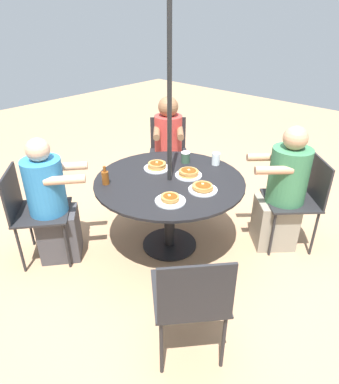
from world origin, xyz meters
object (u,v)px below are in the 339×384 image
object	(u,v)px
pancake_plate_a	(170,199)
diner_east	(168,152)
diner_south	(52,206)
patio_chair_south	(32,208)
drinking_glass_a	(216,159)
patio_table	(170,191)
coffee_cup	(186,157)
patio_chair_east	(168,149)
syrup_bottle	(105,177)
diner_north	(282,194)
pancake_plate_b	(157,166)
patio_chair_north	(300,196)
pancake_plate_d	(189,173)
patio_chair_west	(191,297)
pancake_plate_c	(203,188)

from	to	relation	value
pancake_plate_a	diner_east	bearing A→B (deg)	-46.57
diner_south	patio_chair_south	bearing A→B (deg)	-90.00
patio_chair_south	drinking_glass_a	distance (m)	1.71
patio_table	patio_chair_south	world-z (taller)	patio_chair_south
diner_east	coffee_cup	distance (m)	0.70
patio_table	patio_chair_east	bearing A→B (deg)	-46.59
patio_table	syrup_bottle	bearing A→B (deg)	51.34
diner_north	pancake_plate_b	size ratio (longest dim) A/B	4.91
patio_chair_north	pancake_plate_d	bearing A→B (deg)	86.21
patio_chair_east	patio_chair_west	world-z (taller)	same
patio_chair_east	diner_north	bearing A→B (deg)	131.11
patio_chair_north	patio_chair_west	world-z (taller)	same
diner_north	syrup_bottle	size ratio (longest dim) A/B	7.20
patio_chair_south	coffee_cup	bearing A→B (deg)	103.81
diner_north	pancake_plate_d	xyz separation A→B (m)	(0.65, 0.55, 0.19)
diner_east	syrup_bottle	distance (m)	1.24
pancake_plate_d	syrup_bottle	bearing A→B (deg)	55.03
patio_table	diner_south	bearing A→B (deg)	51.03
diner_north	pancake_plate_b	world-z (taller)	diner_north
coffee_cup	pancake_plate_c	bearing A→B (deg)	144.40
diner_north	pancake_plate_a	size ratio (longest dim) A/B	4.91
patio_chair_east	pancake_plate_b	xyz separation A→B (m)	(-0.58, 0.78, 0.21)
patio_table	patio_chair_east	xyz separation A→B (m)	(0.82, -0.86, -0.07)
patio_chair_south	pancake_plate_b	distance (m)	1.15
diner_east	coffee_cup	world-z (taller)	diner_east
pancake_plate_c	diner_south	bearing A→B (deg)	40.36
patio_chair_south	coffee_cup	size ratio (longest dim) A/B	8.28
patio_chair_north	diner_north	world-z (taller)	diner_north
patio_chair_west	pancake_plate_c	xyz separation A→B (m)	(0.56, -0.82, 0.21)
diner_east	patio_chair_east	bearing A→B (deg)	-90.00
patio_chair_west	pancake_plate_b	size ratio (longest dim) A/B	3.64
pancake_plate_d	syrup_bottle	xyz separation A→B (m)	(0.42, 0.60, 0.04)
drinking_glass_a	pancake_plate_a	bearing A→B (deg)	101.02
diner_south	drinking_glass_a	distance (m)	1.54
diner_north	patio_chair_west	distance (m)	1.51
coffee_cup	patio_chair_south	bearing A→B (deg)	64.84
patio_table	pancake_plate_b	xyz separation A→B (m)	(0.24, -0.08, 0.14)
diner_north	pancake_plate_a	bearing A→B (deg)	110.38
pancake_plate_a	syrup_bottle	size ratio (longest dim) A/B	1.46
patio_chair_south	syrup_bottle	bearing A→B (deg)	89.73
diner_east	diner_south	world-z (taller)	diner_east
diner_north	syrup_bottle	bearing A→B (deg)	92.34
patio_table	pancake_plate_c	bearing A→B (deg)	-173.61
drinking_glass_a	pancake_plate_b	bearing A→B (deg)	52.82
pancake_plate_b	pancake_plate_d	world-z (taller)	pancake_plate_b
patio_chair_north	diner_east	size ratio (longest dim) A/B	0.74
patio_chair_north	pancake_plate_d	distance (m)	1.04
patio_chair_north	coffee_cup	world-z (taller)	patio_chair_north
pancake_plate_c	coffee_cup	distance (m)	0.58
pancake_plate_c	drinking_glass_a	size ratio (longest dim) A/B	2.09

